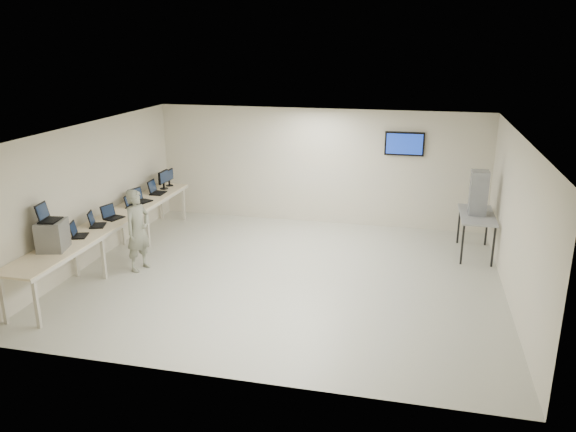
% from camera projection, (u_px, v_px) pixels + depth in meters
% --- Properties ---
extents(room, '(8.01, 7.01, 2.81)m').
position_uv_depth(room, '(288.00, 205.00, 10.38)').
color(room, '#BBB9A5').
rests_on(room, ground).
extents(workbench, '(0.76, 6.00, 0.90)m').
position_uv_depth(workbench, '(112.00, 222.00, 11.29)').
color(workbench, beige).
rests_on(workbench, ground).
extents(equipment_box, '(0.54, 0.58, 0.51)m').
position_uv_depth(equipment_box, '(52.00, 235.00, 9.53)').
color(equipment_box, slate).
rests_on(equipment_box, workbench).
extents(laptop_on_box, '(0.37, 0.42, 0.30)m').
position_uv_depth(laptop_on_box, '(47.00, 216.00, 9.44)').
color(laptop_on_box, black).
rests_on(laptop_on_box, equipment_box).
extents(laptop_0, '(0.37, 0.40, 0.27)m').
position_uv_depth(laptop_0, '(77.00, 233.00, 10.23)').
color(laptop_0, black).
rests_on(laptop_0, workbench).
extents(laptop_1, '(0.40, 0.43, 0.28)m').
position_uv_depth(laptop_1, '(95.00, 222.00, 10.81)').
color(laptop_1, black).
rests_on(laptop_1, workbench).
extents(laptop_2, '(0.39, 0.42, 0.28)m').
position_uv_depth(laptop_2, '(111.00, 215.00, 11.26)').
color(laptop_2, black).
rests_on(laptop_2, workbench).
extents(laptop_3, '(0.30, 0.35, 0.25)m').
position_uv_depth(laptop_3, '(131.00, 204.00, 12.06)').
color(laptop_3, black).
rests_on(laptop_3, workbench).
extents(laptop_4, '(0.44, 0.47, 0.31)m').
position_uv_depth(laptop_4, '(139.00, 199.00, 12.40)').
color(laptop_4, black).
rests_on(laptop_4, workbench).
extents(laptop_5, '(0.34, 0.41, 0.31)m').
position_uv_depth(laptop_5, '(156.00, 190.00, 13.11)').
color(laptop_5, black).
rests_on(laptop_5, workbench).
extents(monitor_near, '(0.20, 0.45, 0.44)m').
position_uv_depth(monitor_near, '(163.00, 178.00, 13.46)').
color(monitor_near, black).
rests_on(monitor_near, workbench).
extents(monitor_far, '(0.18, 0.41, 0.40)m').
position_uv_depth(monitor_far, '(169.00, 176.00, 13.75)').
color(monitor_far, black).
rests_on(monitor_far, workbench).
extents(soldier, '(0.54, 0.68, 1.62)m').
position_uv_depth(soldier, '(138.00, 230.00, 10.86)').
color(soldier, '#5B6150').
rests_on(soldier, ground).
extents(side_table, '(0.69, 1.48, 0.89)m').
position_uv_depth(side_table, '(477.00, 217.00, 11.63)').
color(side_table, gray).
rests_on(side_table, ground).
extents(storage_bins, '(0.35, 0.38, 0.91)m').
position_uv_depth(storage_bins, '(479.00, 193.00, 11.48)').
color(storage_bins, gray).
rests_on(storage_bins, side_table).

